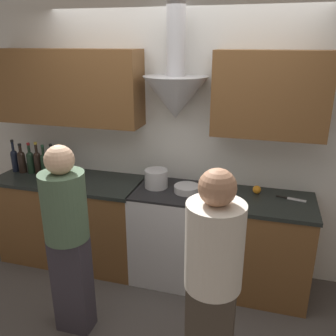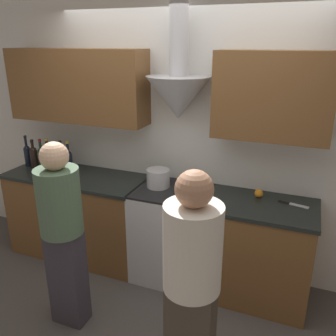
{
  "view_description": "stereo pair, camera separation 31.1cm",
  "coord_description": "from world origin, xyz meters",
  "px_view_note": "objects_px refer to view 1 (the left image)",
  "views": [
    {
      "loc": [
        0.8,
        -2.59,
        2.22
      ],
      "look_at": [
        0.0,
        0.24,
        1.17
      ],
      "focal_mm": 38.0,
      "sensor_mm": 36.0,
      "label": 1
    },
    {
      "loc": [
        1.09,
        -2.49,
        2.22
      ],
      "look_at": [
        0.0,
        0.24,
        1.17
      ],
      "focal_mm": 38.0,
      "sensor_mm": 36.0,
      "label": 2
    }
  ],
  "objects_px": {
    "wine_bottle_5": "(52,163)",
    "wine_bottle_1": "(22,161)",
    "wine_bottle_6": "(61,164)",
    "orange_fruit": "(257,190)",
    "person_foreground_right": "(213,281)",
    "stove_range": "(171,233)",
    "wine_bottle_0": "(15,159)",
    "wine_bottle_4": "(44,163)",
    "person_foreground_left": "(67,235)",
    "wine_bottle_3": "(38,161)",
    "mixing_bowl": "(187,189)",
    "wine_bottle_2": "(30,161)",
    "stock_pot": "(156,179)"
  },
  "relations": [
    {
      "from": "wine_bottle_1",
      "to": "mixing_bowl",
      "type": "xyz_separation_m",
      "value": [
        1.77,
        -0.04,
        -0.1
      ]
    },
    {
      "from": "wine_bottle_1",
      "to": "wine_bottle_6",
      "type": "relative_size",
      "value": 0.92
    },
    {
      "from": "wine_bottle_2",
      "to": "wine_bottle_4",
      "type": "bearing_deg",
      "value": -3.02
    },
    {
      "from": "wine_bottle_5",
      "to": "person_foreground_right",
      "type": "relative_size",
      "value": 0.21
    },
    {
      "from": "wine_bottle_1",
      "to": "person_foreground_right",
      "type": "height_order",
      "value": "person_foreground_right"
    },
    {
      "from": "wine_bottle_0",
      "to": "orange_fruit",
      "type": "relative_size",
      "value": 4.6
    },
    {
      "from": "wine_bottle_5",
      "to": "person_foreground_left",
      "type": "xyz_separation_m",
      "value": [
        0.71,
        -0.94,
        -0.19
      ]
    },
    {
      "from": "stove_range",
      "to": "wine_bottle_2",
      "type": "height_order",
      "value": "wine_bottle_2"
    },
    {
      "from": "orange_fruit",
      "to": "person_foreground_right",
      "type": "relative_size",
      "value": 0.05
    },
    {
      "from": "stove_range",
      "to": "person_foreground_right",
      "type": "height_order",
      "value": "person_foreground_right"
    },
    {
      "from": "wine_bottle_2",
      "to": "wine_bottle_4",
      "type": "xyz_separation_m",
      "value": [
        0.17,
        -0.01,
        -0.0
      ]
    },
    {
      "from": "mixing_bowl",
      "to": "orange_fruit",
      "type": "relative_size",
      "value": 3.14
    },
    {
      "from": "stove_range",
      "to": "stock_pot",
      "type": "relative_size",
      "value": 4.2
    },
    {
      "from": "stove_range",
      "to": "wine_bottle_0",
      "type": "xyz_separation_m",
      "value": [
        -1.71,
        0.04,
        0.59
      ]
    },
    {
      "from": "wine_bottle_1",
      "to": "orange_fruit",
      "type": "height_order",
      "value": "wine_bottle_1"
    },
    {
      "from": "wine_bottle_1",
      "to": "person_foreground_left",
      "type": "relative_size",
      "value": 0.2
    },
    {
      "from": "wine_bottle_4",
      "to": "orange_fruit",
      "type": "relative_size",
      "value": 4.28
    },
    {
      "from": "wine_bottle_4",
      "to": "person_foreground_left",
      "type": "relative_size",
      "value": 0.21
    },
    {
      "from": "wine_bottle_3",
      "to": "person_foreground_left",
      "type": "distance_m",
      "value": 1.3
    },
    {
      "from": "stock_pot",
      "to": "wine_bottle_3",
      "type": "bearing_deg",
      "value": 179.55
    },
    {
      "from": "wine_bottle_4",
      "to": "wine_bottle_5",
      "type": "height_order",
      "value": "wine_bottle_5"
    },
    {
      "from": "stock_pot",
      "to": "mixing_bowl",
      "type": "relative_size",
      "value": 0.93
    },
    {
      "from": "stock_pot",
      "to": "person_foreground_left",
      "type": "bearing_deg",
      "value": -113.52
    },
    {
      "from": "wine_bottle_5",
      "to": "wine_bottle_6",
      "type": "xyz_separation_m",
      "value": [
        0.1,
        -0.02,
        0.0
      ]
    },
    {
      "from": "wine_bottle_3",
      "to": "orange_fruit",
      "type": "height_order",
      "value": "wine_bottle_3"
    },
    {
      "from": "wine_bottle_2",
      "to": "orange_fruit",
      "type": "bearing_deg",
      "value": 2.38
    },
    {
      "from": "wine_bottle_4",
      "to": "wine_bottle_6",
      "type": "bearing_deg",
      "value": 0.52
    },
    {
      "from": "wine_bottle_0",
      "to": "wine_bottle_6",
      "type": "relative_size",
      "value": 1.01
    },
    {
      "from": "stove_range",
      "to": "wine_bottle_0",
      "type": "relative_size",
      "value": 2.67
    },
    {
      "from": "wine_bottle_0",
      "to": "wine_bottle_1",
      "type": "relative_size",
      "value": 1.1
    },
    {
      "from": "stove_range",
      "to": "wine_bottle_2",
      "type": "xyz_separation_m",
      "value": [
        -1.52,
        0.04,
        0.58
      ]
    },
    {
      "from": "orange_fruit",
      "to": "wine_bottle_1",
      "type": "bearing_deg",
      "value": -177.57
    },
    {
      "from": "wine_bottle_2",
      "to": "wine_bottle_4",
      "type": "height_order",
      "value": "wine_bottle_2"
    },
    {
      "from": "mixing_bowl",
      "to": "person_foreground_left",
      "type": "distance_m",
      "value": 1.14
    },
    {
      "from": "stove_range",
      "to": "wine_bottle_1",
      "type": "relative_size",
      "value": 2.94
    },
    {
      "from": "wine_bottle_4",
      "to": "wine_bottle_6",
      "type": "distance_m",
      "value": 0.19
    },
    {
      "from": "wine_bottle_5",
      "to": "stove_range",
      "type": "bearing_deg",
      "value": -2.11
    },
    {
      "from": "wine_bottle_5",
      "to": "wine_bottle_1",
      "type": "bearing_deg",
      "value": -177.44
    },
    {
      "from": "wine_bottle_2",
      "to": "mixing_bowl",
      "type": "xyz_separation_m",
      "value": [
        1.67,
        -0.04,
        -0.1
      ]
    },
    {
      "from": "wine_bottle_0",
      "to": "stock_pot",
      "type": "distance_m",
      "value": 1.56
    },
    {
      "from": "wine_bottle_5",
      "to": "person_foreground_right",
      "type": "xyz_separation_m",
      "value": [
        1.84,
        -1.21,
        -0.18
      ]
    },
    {
      "from": "orange_fruit",
      "to": "person_foreground_left",
      "type": "bearing_deg",
      "value": -142.14
    },
    {
      "from": "wine_bottle_2",
      "to": "person_foreground_right",
      "type": "height_order",
      "value": "person_foreground_right"
    },
    {
      "from": "wine_bottle_1",
      "to": "wine_bottle_3",
      "type": "relative_size",
      "value": 0.92
    },
    {
      "from": "wine_bottle_0",
      "to": "wine_bottle_5",
      "type": "relative_size",
      "value": 1.04
    },
    {
      "from": "wine_bottle_2",
      "to": "mixing_bowl",
      "type": "distance_m",
      "value": 1.67
    },
    {
      "from": "stove_range",
      "to": "person_foreground_left",
      "type": "distance_m",
      "value": 1.13
    },
    {
      "from": "wine_bottle_2",
      "to": "person_foreground_right",
      "type": "xyz_separation_m",
      "value": [
        2.09,
        -1.2,
        -0.17
      ]
    },
    {
      "from": "wine_bottle_3",
      "to": "person_foreground_left",
      "type": "xyz_separation_m",
      "value": [
        0.88,
        -0.94,
        -0.19
      ]
    },
    {
      "from": "orange_fruit",
      "to": "mixing_bowl",
      "type": "bearing_deg",
      "value": -167.26
    }
  ]
}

